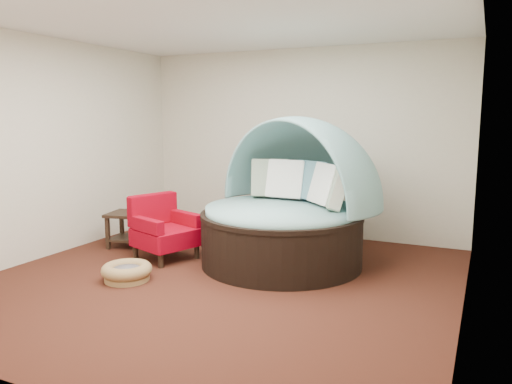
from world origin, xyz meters
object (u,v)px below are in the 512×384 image
at_px(red_armchair, 163,229).
at_px(side_table, 128,225).
at_px(canopy_daybed, 289,196).
at_px(pet_basket, 127,272).

relative_size(red_armchair, side_table, 1.48).
relative_size(canopy_daybed, side_table, 4.39).
bearing_deg(pet_basket, side_table, 128.59).
height_order(pet_basket, red_armchair, red_armchair).
xyz_separation_m(canopy_daybed, pet_basket, (-1.37, -1.40, -0.74)).
bearing_deg(canopy_daybed, red_armchair, -139.41).
distance_m(canopy_daybed, red_armchair, 1.66).
xyz_separation_m(pet_basket, red_armchair, (-0.15, 0.91, 0.27)).
height_order(pet_basket, side_table, side_table).
bearing_deg(side_table, canopy_daybed, 5.57).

